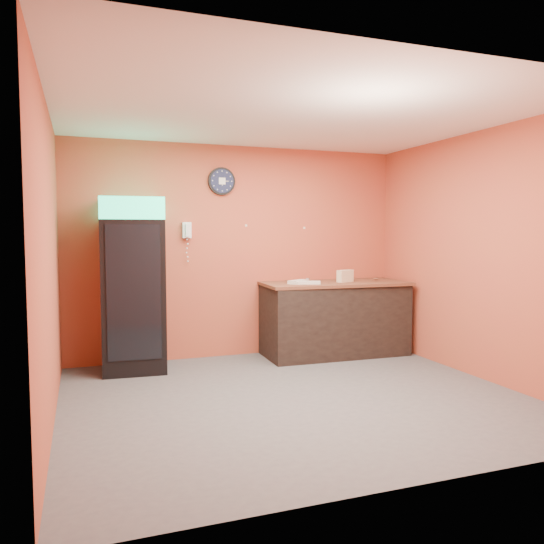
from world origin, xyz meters
name	(u,v)px	position (x,y,z in m)	size (l,w,h in m)	color
floor	(295,397)	(0.00, 0.00, 0.00)	(4.50, 4.50, 0.00)	#47474C
back_wall	(239,252)	(0.00, 2.00, 1.40)	(4.50, 0.02, 2.80)	#B05031
left_wall	(49,263)	(-2.25, 0.00, 1.40)	(0.02, 4.00, 2.80)	#B05031
right_wall	(480,255)	(2.25, 0.00, 1.40)	(0.02, 4.00, 2.80)	#B05031
ceiling	(296,114)	(0.00, 0.00, 2.80)	(4.50, 4.00, 0.02)	white
beverage_cooler	(134,287)	(-1.41, 1.60, 1.01)	(0.77, 0.78, 2.06)	black
prep_counter	(334,320)	(1.22, 1.58, 0.48)	(1.90, 0.84, 0.95)	black
wall_clock	(222,181)	(-0.24, 1.97, 2.33)	(0.36, 0.06, 0.36)	black
wall_phone	(187,230)	(-0.71, 1.95, 1.69)	(0.11, 0.10, 0.20)	white
butcher_paper	(334,283)	(1.22, 1.58, 0.97)	(1.95, 0.89, 0.04)	brown
sub_roll_stack	(345,276)	(1.34, 1.51, 1.07)	(0.27, 0.18, 0.16)	beige
wrapped_sandwich_left	(306,283)	(0.73, 1.43, 1.01)	(0.26, 0.10, 0.04)	silver
wrapped_sandwich_mid	(310,283)	(0.77, 1.41, 1.01)	(0.28, 0.11, 0.04)	silver
wrapped_sandwich_right	(298,282)	(0.67, 1.53, 1.01)	(0.31, 0.12, 0.04)	silver
kitchen_tool	(308,280)	(0.85, 1.63, 1.02)	(0.06, 0.06, 0.06)	silver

